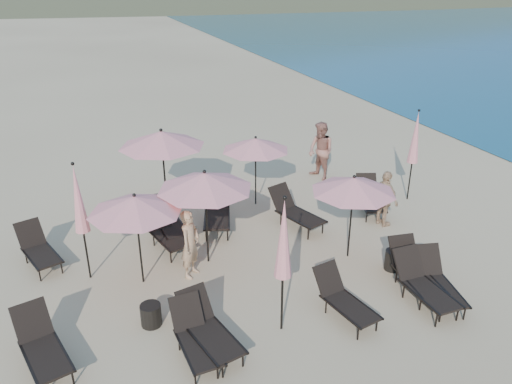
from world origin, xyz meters
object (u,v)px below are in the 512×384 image
object	(u,v)px
lounger_11	(370,197)
umbrella_open_2	(354,185)
beachgoer_c	(385,199)
lounger_6	(38,248)
umbrella_open_1	(205,181)
lounger_2	(195,336)
lounger_0	(42,345)
umbrella_closed_0	(284,240)
lounger_4	(423,284)
beachgoer_a	(190,244)
lounger_12	(414,270)
side_table_0	(151,315)
lounger_3	(344,298)
lounger_10	(295,210)
lounger_5	(437,281)
beachgoer_b	(321,151)
umbrella_open_4	(256,144)
side_table_1	(393,260)
umbrella_closed_1	(415,138)
lounger_1	(208,328)
lounger_9	(217,207)
lounger_7	(169,220)
lounger_8	(166,232)
umbrella_open_3	(162,139)
umbrella_open_0	(135,204)

from	to	relation	value
lounger_11	umbrella_open_2	distance (m)	3.06
lounger_11	beachgoer_c	distance (m)	0.97
lounger_6	umbrella_open_1	world-z (taller)	umbrella_open_1
lounger_2	beachgoer_c	distance (m)	6.73
lounger_0	umbrella_closed_0	bearing A→B (deg)	-23.37
lounger_4	beachgoer_a	distance (m)	4.98
lounger_12	umbrella_open_2	distance (m)	2.26
side_table_0	lounger_3	bearing A→B (deg)	-15.47
lounger_10	umbrella_closed_0	xyz separation A→B (m)	(-1.96, -3.82, 1.50)
lounger_12	lounger_5	bearing A→B (deg)	-61.52
umbrella_open_2	umbrella_closed_0	world-z (taller)	umbrella_closed_0
lounger_4	side_table_0	world-z (taller)	lounger_4
lounger_11	beachgoer_b	world-z (taller)	beachgoer_b
umbrella_open_4	side_table_0	size ratio (longest dim) A/B	4.64
side_table_1	beachgoer_b	world-z (taller)	beachgoer_b
lounger_12	umbrella_closed_1	world-z (taller)	umbrella_closed_1
umbrella_open_2	umbrella_closed_0	xyz separation A→B (m)	(-2.53, -1.93, 0.09)
lounger_4	lounger_1	bearing A→B (deg)	176.33
lounger_0	lounger_10	bearing A→B (deg)	11.55
side_table_1	beachgoer_b	distance (m)	5.66
lounger_1	lounger_9	size ratio (longest dim) A/B	0.90
umbrella_open_1	umbrella_closed_1	xyz separation A→B (m)	(6.55, 1.38, -0.13)
umbrella_open_4	lounger_5	bearing A→B (deg)	-70.91
lounger_5	umbrella_open_2	world-z (taller)	umbrella_open_2
lounger_2	beachgoer_a	xyz separation A→B (m)	(0.52, 2.54, 0.39)
lounger_3	side_table_0	xyz separation A→B (m)	(-3.62, 1.00, -0.18)
lounger_4	lounger_6	distance (m)	8.59
lounger_1	side_table_1	bearing A→B (deg)	-0.74
lounger_0	side_table_0	size ratio (longest dim) A/B	3.80
lounger_5	umbrella_closed_0	xyz separation A→B (m)	(-3.39, 0.18, 1.52)
lounger_0	beachgoer_b	xyz separation A→B (m)	(8.34, 6.11, 0.52)
lounger_7	lounger_8	distance (m)	0.62
lounger_7	umbrella_open_1	world-z (taller)	umbrella_open_1
lounger_7	side_table_0	distance (m)	3.61
lounger_6	lounger_10	bearing A→B (deg)	-21.95
lounger_0	umbrella_open_2	world-z (taller)	umbrella_open_2
lounger_6	beachgoer_a	distance (m)	3.65
lounger_10	beachgoer_b	bearing A→B (deg)	33.24
lounger_6	lounger_8	distance (m)	2.94
umbrella_open_2	umbrella_open_4	distance (m)	3.70
lounger_0	lounger_9	size ratio (longest dim) A/B	0.90
lounger_10	beachgoer_b	world-z (taller)	beachgoer_b
lounger_6	lounger_12	xyz separation A→B (m)	(7.61, -3.75, 0.02)
lounger_0	lounger_6	size ratio (longest dim) A/B	1.03
lounger_5	lounger_8	distance (m)	6.32
umbrella_open_2	side_table_1	xyz separation A→B (m)	(0.68, -0.85, -1.62)
umbrella_closed_0	umbrella_open_1	bearing A→B (deg)	103.68
umbrella_open_3	side_table_1	size ratio (longest dim) A/B	5.23
lounger_6	umbrella_open_0	distance (m)	3.04
lounger_4	lounger_11	world-z (taller)	lounger_4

